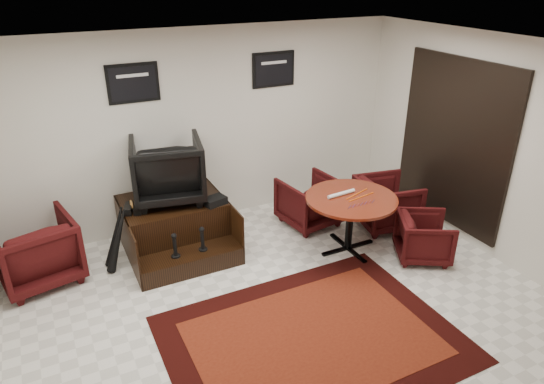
{
  "coord_description": "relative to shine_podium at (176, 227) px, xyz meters",
  "views": [
    {
      "loc": [
        -2.06,
        -3.83,
        3.52
      ],
      "look_at": [
        0.29,
        0.9,
        1.03
      ],
      "focal_mm": 32.0,
      "sensor_mm": 36.0,
      "label": 1
    }
  ],
  "objects": [
    {
      "name": "table_chair_back",
      "position": [
        1.96,
        -0.19,
        0.08
      ],
      "size": [
        0.86,
        0.81,
        0.79
      ],
      "primitive_type": "imported",
      "rotation": [
        0.0,
        0.0,
        3.27
      ],
      "color": "black",
      "rests_on": "ground"
    },
    {
      "name": "ground",
      "position": [
        0.69,
        -1.84,
        -0.32
      ],
      "size": [
        6.0,
        6.0,
        0.0
      ],
      "primitive_type": "plane",
      "color": "white",
      "rests_on": "ground"
    },
    {
      "name": "umbrella_black",
      "position": [
        -0.79,
        -0.2,
        0.12
      ],
      "size": [
        0.32,
        0.12,
        0.87
      ],
      "primitive_type": null,
      "color": "black",
      "rests_on": "ground"
    },
    {
      "name": "shoes_pair",
      "position": [
        -0.52,
        -0.03,
        0.42
      ],
      "size": [
        0.28,
        0.31,
        0.09
      ],
      "color": "black",
      "rests_on": "shine_podium"
    },
    {
      "name": "table_clutter",
      "position": [
        2.15,
        -1.13,
        0.47
      ],
      "size": [
        0.57,
        0.38,
        0.01
      ],
      "color": "#EE5D0D",
      "rests_on": "meeting_table"
    },
    {
      "name": "polish_kit",
      "position": [
        0.48,
        -0.28,
        0.42
      ],
      "size": [
        0.32,
        0.26,
        0.1
      ],
      "primitive_type": "cube",
      "rotation": [
        0.0,
        0.0,
        0.24
      ],
      "color": "black",
      "rests_on": "shine_podium"
    },
    {
      "name": "umbrella_hooked",
      "position": [
        -0.79,
        -0.05,
        0.1
      ],
      "size": [
        0.31,
        0.12,
        0.83
      ],
      "primitive_type": null,
      "color": "black",
      "rests_on": "ground"
    },
    {
      "name": "meeting_table",
      "position": [
        2.07,
        -1.07,
        0.37
      ],
      "size": [
        1.2,
        1.2,
        0.78
      ],
      "color": "#4E1C0B",
      "rests_on": "ground"
    },
    {
      "name": "area_rug",
      "position": [
        0.73,
        -2.37,
        -0.31
      ],
      "size": [
        2.94,
        2.2,
        0.01
      ],
      "color": "black",
      "rests_on": "ground"
    },
    {
      "name": "room_shell",
      "position": [
        1.1,
        -1.72,
        1.47
      ],
      "size": [
        6.02,
        5.02,
        2.81
      ],
      "color": "silver",
      "rests_on": "ground"
    },
    {
      "name": "table_chair_window",
      "position": [
        2.94,
        -0.76,
        0.09
      ],
      "size": [
        0.87,
        0.91,
        0.81
      ],
      "primitive_type": "imported",
      "rotation": [
        0.0,
        0.0,
        1.39
      ],
      "color": "black",
      "rests_on": "ground"
    },
    {
      "name": "shine_podium",
      "position": [
        0.0,
        0.0,
        0.0
      ],
      "size": [
        1.33,
        1.37,
        0.69
      ],
      "color": "black",
      "rests_on": "ground"
    },
    {
      "name": "paper_roll",
      "position": [
        1.98,
        -0.96,
        0.49
      ],
      "size": [
        0.42,
        0.08,
        0.05
      ],
      "primitive_type": "cylinder",
      "rotation": [
        0.0,
        1.57,
        0.08
      ],
      "color": "silver",
      "rests_on": "meeting_table"
    },
    {
      "name": "armchair_side",
      "position": [
        -1.7,
        0.02,
        0.14
      ],
      "size": [
        1.03,
        0.98,
        0.9
      ],
      "primitive_type": "imported",
      "rotation": [
        0.0,
        0.0,
        3.35
      ],
      "color": "black",
      "rests_on": "ground"
    },
    {
      "name": "table_chair_corner",
      "position": [
        2.83,
        -1.67,
        0.02
      ],
      "size": [
        0.85,
        0.86,
        0.67
      ],
      "primitive_type": "imported",
      "rotation": [
        0.0,
        0.0,
        1.06
      ],
      "color": "black",
      "rests_on": "ground"
    },
    {
      "name": "shine_chair",
      "position": [
        0.0,
        0.14,
        0.83
      ],
      "size": [
        1.04,
        1.0,
        0.92
      ],
      "primitive_type": "imported",
      "rotation": [
        0.0,
        0.0,
        2.94
      ],
      "color": "black",
      "rests_on": "shine_podium"
    }
  ]
}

